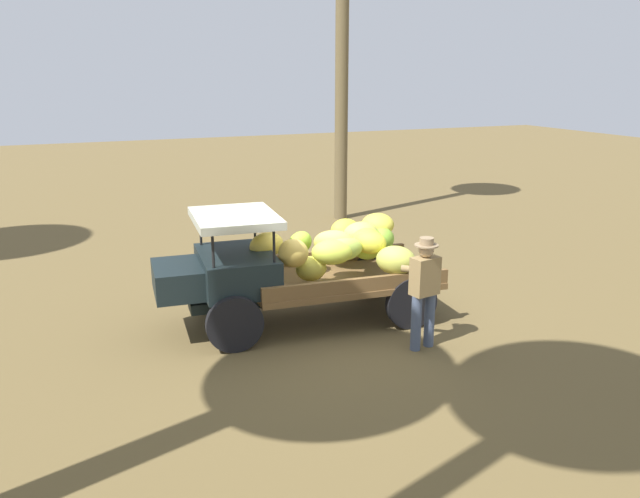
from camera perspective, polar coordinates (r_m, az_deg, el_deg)
The scene contains 3 objects.
ground_plane at distance 10.07m, azimuth -1.26°, elevation -7.07°, with size 60.00×60.00×0.00m, color brown.
truck at distance 9.96m, azimuth -1.97°, elevation -1.38°, with size 4.55×2.16×1.86m.
farmer at distance 9.13m, azimuth 9.44°, elevation -3.35°, with size 0.52×0.49×1.68m.
Camera 1 is at (3.41, 8.63, 3.92)m, focal length 35.22 mm.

